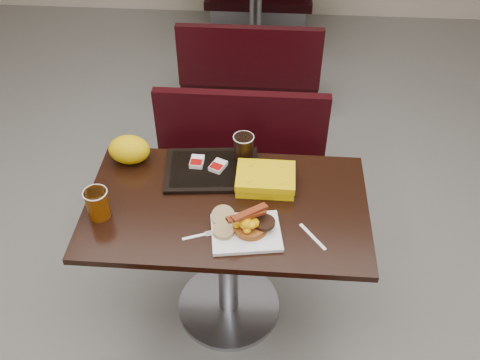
# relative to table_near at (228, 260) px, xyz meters

# --- Properties ---
(floor) EXTENTS (6.00, 7.00, 0.01)m
(floor) POSITION_rel_table_near_xyz_m (0.00, 0.00, -0.38)
(floor) COLOR gray
(floor) RESTS_ON ground
(table_near) EXTENTS (1.20, 0.70, 0.75)m
(table_near) POSITION_rel_table_near_xyz_m (0.00, 0.00, 0.00)
(table_near) COLOR black
(table_near) RESTS_ON floor
(bench_near_n) EXTENTS (1.00, 0.46, 0.72)m
(bench_near_n) POSITION_rel_table_near_xyz_m (0.00, 0.70, -0.02)
(bench_near_n) COLOR black
(bench_near_n) RESTS_ON floor
(table_far) EXTENTS (1.20, 0.70, 0.75)m
(table_far) POSITION_rel_table_near_xyz_m (0.00, 2.60, 0.00)
(table_far) COLOR black
(table_far) RESTS_ON floor
(bench_far_s) EXTENTS (1.00, 0.46, 0.72)m
(bench_far_s) POSITION_rel_table_near_xyz_m (0.00, 1.90, -0.02)
(bench_far_s) COLOR black
(bench_far_s) RESTS_ON floor
(platter) EXTENTS (0.30, 0.25, 0.02)m
(platter) POSITION_rel_table_near_xyz_m (0.09, -0.17, 0.38)
(platter) COLOR white
(platter) RESTS_ON table_near
(pancake_stack) EXTENTS (0.16, 0.16, 0.03)m
(pancake_stack) POSITION_rel_table_near_xyz_m (0.11, -0.15, 0.41)
(pancake_stack) COLOR brown
(pancake_stack) RESTS_ON platter
(sausage_patty) EXTENTS (0.09, 0.09, 0.01)m
(sausage_patty) POSITION_rel_table_near_xyz_m (0.16, -0.15, 0.43)
(sausage_patty) COLOR black
(sausage_patty) RESTS_ON pancake_stack
(scrambled_eggs) EXTENTS (0.11, 0.10, 0.05)m
(scrambled_eggs) POSITION_rel_table_near_xyz_m (0.09, -0.18, 0.44)
(scrambled_eggs) COLOR #E9B604
(scrambled_eggs) RESTS_ON pancake_stack
(bacon_strips) EXTENTS (0.18, 0.15, 0.01)m
(bacon_strips) POSITION_rel_table_near_xyz_m (0.09, -0.16, 0.48)
(bacon_strips) COLOR #401004
(bacon_strips) RESTS_ON scrambled_eggs
(muffin_bottom) EXTENTS (0.11, 0.11, 0.02)m
(muffin_bottom) POSITION_rel_table_near_xyz_m (0.00, -0.18, 0.40)
(muffin_bottom) COLOR #A57E57
(muffin_bottom) RESTS_ON platter
(muffin_top) EXTENTS (0.10, 0.10, 0.05)m
(muffin_top) POSITION_rel_table_near_xyz_m (-0.00, -0.11, 0.41)
(muffin_top) COLOR #A57E57
(muffin_top) RESTS_ON platter
(coffee_cup_near) EXTENTS (0.12, 0.12, 0.13)m
(coffee_cup_near) POSITION_rel_table_near_xyz_m (-0.52, -0.10, 0.44)
(coffee_cup_near) COLOR #944005
(coffee_cup_near) RESTS_ON table_near
(fork) EXTENTS (0.13, 0.07, 0.00)m
(fork) POSITION_rel_table_near_xyz_m (-0.11, -0.20, 0.38)
(fork) COLOR white
(fork) RESTS_ON table_near
(knife) EXTENTS (0.11, 0.14, 0.00)m
(knife) POSITION_rel_table_near_xyz_m (0.36, -0.16, 0.38)
(knife) COLOR white
(knife) RESTS_ON table_near
(condiment_ketchup) EXTENTS (0.04, 0.03, 0.01)m
(condiment_ketchup) POSITION_rel_table_near_xyz_m (-0.17, 0.09, 0.38)
(condiment_ketchup) COLOR #8C0504
(condiment_ketchup) RESTS_ON table_near
(tray) EXTENTS (0.44, 0.33, 0.02)m
(tray) POSITION_rel_table_near_xyz_m (-0.08, 0.20, 0.38)
(tray) COLOR black
(tray) RESTS_ON table_near
(hashbrown_sleeve_left) EXTENTS (0.06, 0.08, 0.02)m
(hashbrown_sleeve_left) POSITION_rel_table_near_xyz_m (-0.16, 0.23, 0.41)
(hashbrown_sleeve_left) COLOR silver
(hashbrown_sleeve_left) RESTS_ON tray
(hashbrown_sleeve_right) EXTENTS (0.09, 0.10, 0.02)m
(hashbrown_sleeve_right) POSITION_rel_table_near_xyz_m (-0.06, 0.21, 0.41)
(hashbrown_sleeve_right) COLOR silver
(hashbrown_sleeve_right) RESTS_ON tray
(coffee_cup_far) EXTENTS (0.10, 0.10, 0.12)m
(coffee_cup_far) POSITION_rel_table_near_xyz_m (0.05, 0.29, 0.46)
(coffee_cup_far) COLOR black
(coffee_cup_far) RESTS_ON tray
(clamshell) EXTENTS (0.26, 0.19, 0.07)m
(clamshell) POSITION_rel_table_near_xyz_m (0.16, 0.13, 0.41)
(clamshell) COLOR #DBAD03
(clamshell) RESTS_ON table_near
(paper_bag) EXTENTS (0.20, 0.15, 0.13)m
(paper_bag) POSITION_rel_table_near_xyz_m (-0.47, 0.25, 0.44)
(paper_bag) COLOR #D39107
(paper_bag) RESTS_ON table_near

